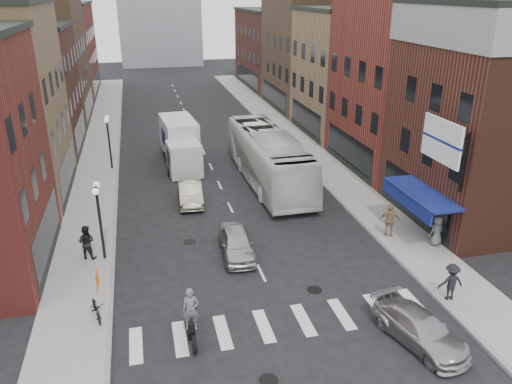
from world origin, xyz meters
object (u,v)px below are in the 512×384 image
(curb_car, at_px, (420,329))
(ped_right_c, at_px, (437,231))
(billboard_sign, at_px, (443,142))
(sedan_left_near, at_px, (237,243))
(streetlamp_near, at_px, (98,208))
(ped_right_a, at_px, (451,282))
(box_truck, at_px, (180,144))
(ped_left_solo, at_px, (86,242))
(streetlamp_far, at_px, (108,133))
(sedan_left_far, at_px, (190,192))
(parked_bicycle, at_px, (96,308))
(motorcycle_rider, at_px, (191,317))
(transit_bus, at_px, (268,157))
(ped_right_b, at_px, (390,220))
(bike_rack, at_px, (97,280))

(curb_car, distance_m, ped_right_c, 8.32)
(billboard_sign, bearing_deg, sedan_left_near, 165.09)
(streetlamp_near, relative_size, ped_right_c, 2.46)
(ped_right_a, bearing_deg, billboard_sign, -102.16)
(box_truck, xyz_separation_m, ped_left_solo, (-6.05, -13.90, -0.63))
(ped_right_a, bearing_deg, streetlamp_near, -20.53)
(streetlamp_near, bearing_deg, streetlamp_far, 90.00)
(sedan_left_far, relative_size, parked_bicycle, 2.51)
(parked_bicycle, bearing_deg, ped_right_c, -5.44)
(motorcycle_rider, bearing_deg, ped_right_a, 6.34)
(sedan_left_far, distance_m, ped_right_c, 15.00)
(transit_bus, bearing_deg, ped_left_solo, -144.39)
(ped_left_solo, xyz_separation_m, ped_right_b, (15.87, -1.35, 0.05))
(streetlamp_far, relative_size, ped_left_solo, 2.30)
(streetlamp_near, bearing_deg, box_truck, 69.58)
(streetlamp_near, bearing_deg, ped_right_b, -4.30)
(sedan_left_near, bearing_deg, streetlamp_far, 116.72)
(streetlamp_near, xyz_separation_m, ped_right_b, (15.07, -1.13, -1.82))
(ped_left_solo, bearing_deg, streetlamp_near, -175.73)
(streetlamp_far, height_order, parked_bicycle, streetlamp_far)
(bike_rack, distance_m, sedan_left_near, 7.01)
(curb_car, relative_size, ped_right_b, 2.26)
(ped_right_c, bearing_deg, parked_bicycle, -1.25)
(billboard_sign, distance_m, curb_car, 8.94)
(sedan_left_near, height_order, parked_bicycle, sedan_left_near)
(streetlamp_far, xyz_separation_m, motorcycle_rider, (3.57, -21.18, -1.83))
(motorcycle_rider, distance_m, ped_right_a, 11.23)
(streetlamp_far, height_order, sedan_left_near, streetlamp_far)
(transit_bus, relative_size, ped_left_solo, 7.37)
(streetlamp_far, distance_m, bike_rack, 16.87)
(parked_bicycle, height_order, ped_right_a, ped_right_a)
(bike_rack, distance_m, ped_right_c, 17.21)
(transit_bus, xyz_separation_m, curb_car, (1.23, -18.19, -1.22))
(sedan_left_far, height_order, parked_bicycle, sedan_left_far)
(parked_bicycle, xyz_separation_m, ped_right_a, (14.90, -2.20, 0.42))
(bike_rack, height_order, ped_right_c, ped_right_c)
(ped_right_c, bearing_deg, motorcycle_rider, 9.48)
(curb_car, bearing_deg, bike_rack, 136.74)
(sedan_left_far, relative_size, ped_right_c, 2.48)
(ped_right_b, bearing_deg, motorcycle_rider, 56.96)
(curb_car, relative_size, ped_left_solo, 2.38)
(motorcycle_rider, bearing_deg, sedan_left_far, 90.24)
(ped_right_b, bearing_deg, sedan_left_far, -8.04)
(box_truck, bearing_deg, sedan_left_near, -89.59)
(bike_rack, relative_size, ped_right_a, 0.47)
(streetlamp_far, xyz_separation_m, ped_right_c, (17.00, -16.65, -1.93))
(streetlamp_near, relative_size, box_truck, 0.52)
(sedan_left_far, xyz_separation_m, ped_left_solo, (-5.89, -6.26, 0.36))
(sedan_left_near, height_order, ped_right_b, ped_right_b)
(bike_rack, relative_size, parked_bicycle, 0.48)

